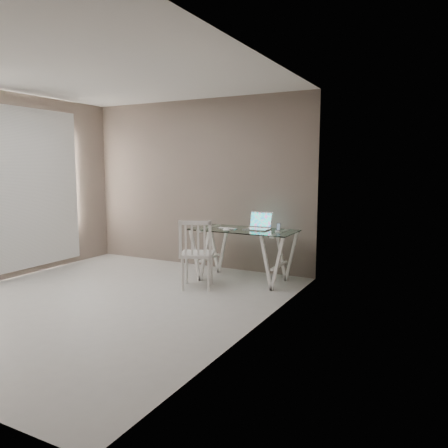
# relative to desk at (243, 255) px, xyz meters

# --- Properties ---
(room) EXTENTS (4.50, 4.52, 2.71)m
(room) POSITION_rel_desk_xyz_m (-1.17, -1.64, 1.33)
(room) COLOR #ADABA6
(room) RESTS_ON ground
(desk) EXTENTS (1.50, 0.70, 0.75)m
(desk) POSITION_rel_desk_xyz_m (0.00, 0.00, 0.00)
(desk) COLOR silver
(desk) RESTS_ON ground
(chair) EXTENTS (0.57, 0.57, 0.94)m
(chair) POSITION_rel_desk_xyz_m (-0.36, -0.68, 0.14)
(chair) COLOR silver
(chair) RESTS_ON ground
(laptop) EXTENTS (0.34, 0.30, 0.24)m
(laptop) POSITION_rel_desk_xyz_m (0.18, 0.14, 0.42)
(laptop) COLOR silver
(laptop) RESTS_ON desk
(keyboard) EXTENTS (0.28, 0.12, 0.01)m
(keyboard) POSITION_rel_desk_xyz_m (-0.24, -0.03, 0.37)
(keyboard) COLOR silver
(keyboard) RESTS_ON desk
(mouse) EXTENTS (0.11, 0.06, 0.03)m
(mouse) POSITION_rel_desk_xyz_m (-0.14, -0.26, 0.38)
(mouse) COLOR white
(mouse) RESTS_ON desk
(phone_dock) EXTENTS (0.06, 0.06, 0.12)m
(phone_dock) POSITION_rel_desk_xyz_m (0.51, 0.05, 0.40)
(phone_dock) COLOR white
(phone_dock) RESTS_ON desk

